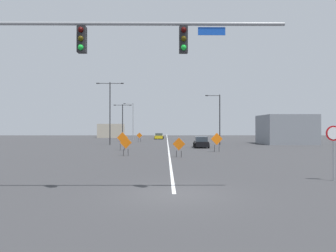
% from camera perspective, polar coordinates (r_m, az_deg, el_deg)
% --- Properties ---
extents(ground, '(184.98, 184.98, 0.00)m').
position_cam_1_polar(ground, '(12.52, 1.16, -12.59)').
color(ground, '#38383A').
extents(road_centre_stripe, '(0.16, 102.77, 0.01)m').
position_cam_1_polar(road_centre_stripe, '(63.67, -0.11, -2.69)').
color(road_centre_stripe, white).
rests_on(road_centre_stripe, ground).
extents(traffic_signal_assembly, '(12.31, 0.44, 7.15)m').
position_cam_1_polar(traffic_signal_assembly, '(12.98, -15.94, 12.22)').
color(traffic_signal_assembly, gray).
rests_on(traffic_signal_assembly, ground).
extents(stop_sign, '(0.76, 0.07, 2.76)m').
position_cam_1_polar(stop_sign, '(17.37, 28.50, -2.65)').
color(stop_sign, gray).
rests_on(stop_sign, ground).
extents(street_lamp_near_right, '(2.30, 0.24, 7.73)m').
position_cam_1_polar(street_lamp_near_right, '(47.49, 9.42, 1.70)').
color(street_lamp_near_right, black).
rests_on(street_lamp_near_right, ground).
extents(street_lamp_far_right, '(4.22, 0.24, 9.66)m').
position_cam_1_polar(street_lamp_far_right, '(48.05, -10.78, 3.29)').
color(street_lamp_far_right, black).
rests_on(street_lamp_far_right, ground).
extents(street_lamp_mid_left, '(3.42, 0.24, 7.10)m').
position_cam_1_polar(street_lamp_mid_left, '(58.84, -8.48, 1.27)').
color(street_lamp_mid_left, black).
rests_on(street_lamp_mid_left, ground).
extents(street_lamp_near_left, '(2.22, 0.24, 8.11)m').
position_cam_1_polar(street_lamp_near_left, '(68.20, -6.68, 1.25)').
color(street_lamp_near_left, gray).
rests_on(street_lamp_near_left, ground).
extents(construction_sign_median_far, '(1.32, 0.19, 2.13)m').
position_cam_1_polar(construction_sign_median_far, '(35.97, -8.51, -2.37)').
color(construction_sign_median_far, orange).
rests_on(construction_sign_median_far, ground).
extents(construction_sign_right_shoulder, '(1.15, 0.24, 1.83)m').
position_cam_1_polar(construction_sign_right_shoulder, '(29.02, -7.88, -3.28)').
color(construction_sign_right_shoulder, orange).
rests_on(construction_sign_right_shoulder, ground).
extents(construction_sign_median_near, '(1.13, 0.32, 1.77)m').
position_cam_1_polar(construction_sign_median_near, '(27.46, 2.04, -3.56)').
color(construction_sign_median_near, orange).
rests_on(construction_sign_median_near, ground).
extents(construction_sign_left_shoulder, '(1.34, 0.28, 2.09)m').
position_cam_1_polar(construction_sign_left_shoulder, '(33.97, 9.10, -2.56)').
color(construction_sign_left_shoulder, orange).
rests_on(construction_sign_left_shoulder, ground).
extents(construction_sign_right_lane, '(1.09, 0.22, 1.75)m').
position_cam_1_polar(construction_sign_right_lane, '(57.38, -5.36, -1.86)').
color(construction_sign_right_lane, orange).
rests_on(construction_sign_right_lane, ground).
extents(car_yellow_distant, '(2.14, 4.26, 1.36)m').
position_cam_1_polar(car_yellow_distant, '(70.92, -1.68, -1.93)').
color(car_yellow_distant, gold).
rests_on(car_yellow_distant, ground).
extents(car_black_near, '(2.04, 4.19, 1.46)m').
position_cam_1_polar(car_black_near, '(41.04, 6.19, -3.06)').
color(car_black_near, black).
rests_on(car_black_near, ground).
extents(roadside_building_east, '(7.76, 7.42, 4.69)m').
position_cam_1_polar(roadside_building_east, '(53.17, 21.15, -0.62)').
color(roadside_building_east, gray).
rests_on(roadside_building_east, ground).
extents(roadside_building_west, '(6.38, 5.28, 3.64)m').
position_cam_1_polar(roadside_building_west, '(82.36, -10.56, -0.88)').
color(roadside_building_west, '#B2A893').
rests_on(roadside_building_west, ground).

